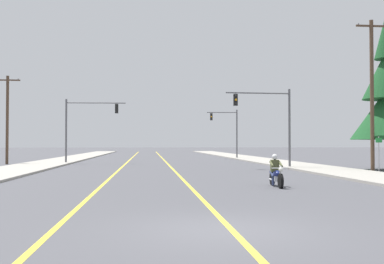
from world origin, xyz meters
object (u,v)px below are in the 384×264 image
Objects in this scene: traffic_signal_near_right at (271,115)px; utility_pole_left_near at (7,118)px; utility_pole_right_near at (372,93)px; street_sign at (379,150)px; traffic_signal_mid_right at (228,127)px; traffic_signal_near_left at (84,120)px; motorcycle_with_rider at (276,174)px.

traffic_signal_near_right is 0.75× the size of utility_pole_left_near.
utility_pole_left_near is at bearing 153.48° from utility_pole_right_near.
traffic_signal_mid_right is at bearing 100.41° from street_sign.
traffic_signal_near_left is 0.60× the size of utility_pole_right_near.
traffic_signal_mid_right is 0.75× the size of utility_pole_left_near.
utility_pole_left_near is (-18.76, 23.66, 3.75)m from motorcycle_with_rider.
motorcycle_with_rider is 30.43m from utility_pole_left_near.
motorcycle_with_rider is 0.27× the size of utility_pole_left_near.
street_sign is at bearing -79.59° from traffic_signal_mid_right.
street_sign is at bearing -36.32° from traffic_signal_near_left.
traffic_signal_near_right is at bearing -91.47° from traffic_signal_mid_right.
motorcycle_with_rider is at bearing -104.75° from traffic_signal_near_right.
street_sign is (0.01, -0.83, -3.91)m from utility_pole_right_near.
traffic_signal_mid_right is at bearing 100.71° from utility_pole_right_near.
motorcycle_with_rider is at bearing -96.87° from traffic_signal_mid_right.
utility_pole_left_near is at bearing -151.02° from traffic_signal_mid_right.
utility_pole_left_near reaches higher than motorcycle_with_rider.
utility_pole_right_near is (5.65, -5.00, 1.29)m from traffic_signal_near_right.
motorcycle_with_rider is 0.35× the size of traffic_signal_near_left.
traffic_signal_mid_right is 28.33m from street_sign.
traffic_signal_near_left reaches higher than street_sign.
utility_pole_left_near is at bearing -173.53° from traffic_signal_near_left.
traffic_signal_near_left is 26.65m from street_sign.
utility_pole_left_near is 3.44× the size of street_sign.
traffic_signal_mid_right is (0.56, 21.93, -0.08)m from traffic_signal_near_right.
traffic_signal_near_right reaches higher than street_sign.
motorcycle_with_rider is 0.21× the size of utility_pole_right_near.
utility_pole_right_near is (5.09, -26.93, 1.37)m from traffic_signal_mid_right.
traffic_signal_near_right is 7.65m from utility_pole_right_near.
utility_pole_left_near is 32.09m from street_sign.
utility_pole_left_near is (-23.16, -12.83, 0.30)m from traffic_signal_mid_right.
utility_pole_right_near is 3.99m from street_sign.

